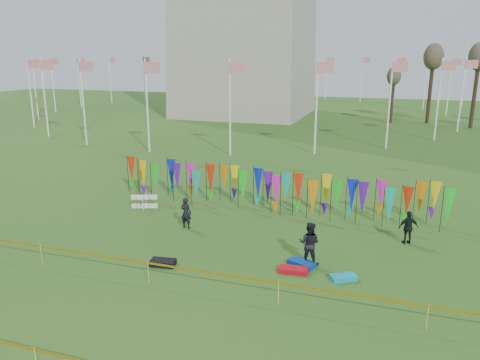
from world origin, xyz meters
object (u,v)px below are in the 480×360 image
(box_kite, at_px, (144,202))
(kite_bag_black, at_px, (163,263))
(person_left, at_px, (186,213))
(person_mid, at_px, (309,243))
(kite_bag_blue, at_px, (302,263))
(person_right, at_px, (408,228))
(kite_bag_red, at_px, (293,270))
(kite_bag_turquoise, at_px, (343,278))

(box_kite, xyz_separation_m, kite_bag_black, (4.39, -6.23, -0.29))
(box_kite, height_order, kite_bag_black, box_kite)
(person_left, relative_size, person_mid, 0.87)
(kite_bag_blue, bearing_deg, person_mid, 55.96)
(person_left, distance_m, person_right, 10.52)
(kite_bag_blue, height_order, kite_bag_black, kite_bag_black)
(kite_bag_red, bearing_deg, kite_bag_blue, 73.92)
(person_mid, distance_m, person_right, 5.25)
(kite_bag_blue, bearing_deg, person_right, 43.15)
(person_left, bearing_deg, person_mid, 165.68)
(box_kite, height_order, kite_bag_red, box_kite)
(box_kite, xyz_separation_m, kite_bag_blue, (9.81, -4.49, -0.29))
(box_kite, relative_size, kite_bag_blue, 0.76)
(person_mid, bearing_deg, kite_bag_blue, 60.80)
(kite_bag_blue, bearing_deg, person_left, 158.68)
(person_left, bearing_deg, kite_bag_turquoise, 162.43)
(person_right, bearing_deg, box_kite, -23.85)
(kite_bag_red, bearing_deg, person_left, 152.72)
(kite_bag_red, bearing_deg, kite_bag_black, -168.61)
(person_right, bearing_deg, kite_bag_black, 9.15)
(kite_bag_blue, xyz_separation_m, kite_bag_black, (-5.43, -1.74, 0.00))
(person_mid, height_order, kite_bag_blue, person_mid)
(kite_bag_blue, xyz_separation_m, kite_bag_red, (-0.20, -0.69, -0.01))
(person_right, relative_size, kite_bag_red, 1.36)
(kite_bag_red, bearing_deg, kite_bag_turquoise, 0.01)
(person_right, height_order, kite_bag_red, person_right)
(kite_bag_blue, bearing_deg, kite_bag_red, -106.08)
(kite_bag_turquoise, bearing_deg, box_kite, 155.91)
(person_mid, xyz_separation_m, kite_bag_red, (-0.42, -1.02, -0.80))
(person_left, xyz_separation_m, person_mid, (6.53, -2.13, 0.11))
(person_mid, relative_size, kite_bag_black, 1.78)
(box_kite, distance_m, kite_bag_black, 7.62)
(person_right, relative_size, kite_bag_blue, 1.44)
(box_kite, height_order, kite_bag_turquoise, box_kite)
(person_left, height_order, kite_bag_blue, person_left)
(person_left, height_order, person_right, person_left)
(kite_bag_blue, bearing_deg, kite_bag_black, -162.20)
(person_left, bearing_deg, kite_bag_black, 105.64)
(person_mid, height_order, kite_bag_red, person_mid)
(kite_bag_turquoise, bearing_deg, kite_bag_black, -171.66)
(box_kite, bearing_deg, kite_bag_black, -54.84)
(person_left, bearing_deg, kite_bag_red, 156.49)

